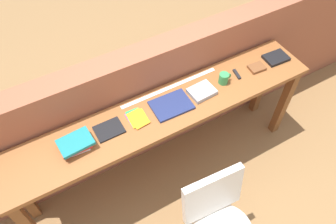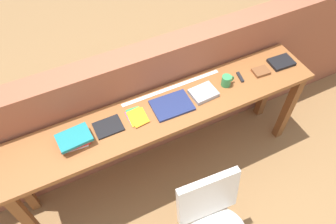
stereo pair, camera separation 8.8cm
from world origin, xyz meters
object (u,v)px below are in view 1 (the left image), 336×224
at_px(book_stack_leftmost, 75,144).
at_px(magazine_cycling, 109,130).
at_px(mug, 224,78).
at_px(leather_journal_brown, 257,68).
at_px(chair_white_moulded, 219,220).
at_px(book_open_centre, 171,105).
at_px(book_repair_rightmost, 276,58).
at_px(pamphlet_pile_colourful, 137,118).
at_px(multitool_folded, 237,74).

relative_size(book_stack_leftmost, magazine_cycling, 1.19).
distance_m(mug, leather_journal_brown, 0.33).
bearing_deg(leather_journal_brown, chair_white_moulded, -133.49).
xyz_separation_m(book_open_centre, book_repair_rightmost, (1.03, 0.01, 0.00)).
height_order(book_open_centre, mug, mug).
relative_size(chair_white_moulded, book_stack_leftmost, 3.80).
height_order(pamphlet_pile_colourful, leather_journal_brown, leather_journal_brown).
bearing_deg(chair_white_moulded, magazine_cycling, 116.83).
bearing_deg(book_stack_leftmost, pamphlet_pile_colourful, 1.53).
bearing_deg(book_repair_rightmost, leather_journal_brown, -173.35).
xyz_separation_m(book_stack_leftmost, book_open_centre, (0.75, -0.01, -0.03)).
xyz_separation_m(magazine_cycling, book_open_centre, (0.49, -0.02, 0.00)).
bearing_deg(magazine_cycling, chair_white_moulded, -62.98).
height_order(pamphlet_pile_colourful, book_repair_rightmost, book_repair_rightmost).
xyz_separation_m(mug, leather_journal_brown, (0.33, -0.01, -0.03)).
bearing_deg(pamphlet_pile_colourful, book_stack_leftmost, -178.47).
distance_m(multitool_folded, leather_journal_brown, 0.19).
bearing_deg(book_open_centre, mug, 2.80).
bearing_deg(magazine_cycling, book_repair_rightmost, -0.32).
height_order(chair_white_moulded, book_open_centre, book_open_centre).
height_order(magazine_cycling, book_open_centre, book_open_centre).
distance_m(chair_white_moulded, book_repair_rightmost, 1.42).
height_order(magazine_cycling, pamphlet_pile_colourful, magazine_cycling).
distance_m(book_stack_leftmost, pamphlet_pile_colourful, 0.47).
xyz_separation_m(pamphlet_pile_colourful, leather_journal_brown, (1.09, -0.02, 0.01)).
distance_m(chair_white_moulded, mug, 1.06).
bearing_deg(book_stack_leftmost, leather_journal_brown, -0.32).
bearing_deg(mug, book_repair_rightmost, 0.30).
xyz_separation_m(pamphlet_pile_colourful, mug, (0.76, -0.01, 0.04)).
xyz_separation_m(magazine_cycling, pamphlet_pile_colourful, (0.22, -0.01, -0.00)).
xyz_separation_m(book_open_centre, mug, (0.48, 0.01, 0.04)).
xyz_separation_m(mug, book_repair_rightmost, (0.55, 0.00, -0.03)).
distance_m(magazine_cycling, multitool_folded, 1.12).
xyz_separation_m(book_open_centre, leather_journal_brown, (0.81, -0.00, 0.00)).
height_order(pamphlet_pile_colourful, multitool_folded, multitool_folded).
xyz_separation_m(magazine_cycling, leather_journal_brown, (1.31, -0.03, 0.01)).
height_order(chair_white_moulded, book_stack_leftmost, book_stack_leftmost).
bearing_deg(book_open_centre, multitool_folded, 3.76).
relative_size(magazine_cycling, pamphlet_pile_colourful, 1.04).
bearing_deg(pamphlet_pile_colourful, book_open_centre, -3.95).
height_order(book_stack_leftmost, book_repair_rightmost, book_stack_leftmost).
bearing_deg(chair_white_moulded, book_stack_leftmost, 129.67).
relative_size(chair_white_moulded, book_open_centre, 3.02).
relative_size(mug, leather_journal_brown, 0.85).
bearing_deg(book_open_centre, leather_journal_brown, 1.66).
relative_size(book_open_centre, mug, 2.68).
distance_m(chair_white_moulded, pamphlet_pile_colourful, 0.92).
height_order(pamphlet_pile_colourful, mug, mug).
distance_m(chair_white_moulded, magazine_cycling, 0.99).
distance_m(chair_white_moulded, book_open_centre, 0.88).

